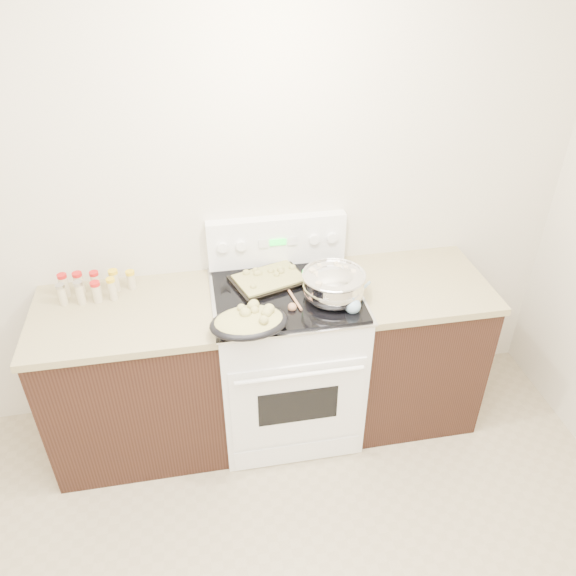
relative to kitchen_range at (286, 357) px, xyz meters
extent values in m
cube|color=beige|center=(-0.35, 0.35, 0.86)|extent=(4.00, 0.05, 2.70)
cube|color=black|center=(-0.83, 0.01, -0.05)|extent=(0.90, 0.64, 0.88)
cube|color=brown|center=(-0.83, 0.01, 0.41)|extent=(0.93, 0.67, 0.04)
cube|color=black|center=(0.73, 0.01, -0.05)|extent=(0.70, 0.64, 0.88)
cube|color=brown|center=(0.73, 0.01, 0.41)|extent=(0.73, 0.67, 0.04)
cube|color=white|center=(0.00, 0.00, -0.03)|extent=(0.76, 0.66, 0.92)
cube|color=white|center=(0.00, -0.34, -0.04)|extent=(0.70, 0.01, 0.55)
cube|color=black|center=(0.00, -0.35, -0.04)|extent=(0.42, 0.01, 0.22)
cylinder|color=white|center=(0.00, -0.38, 0.21)|extent=(0.65, 0.02, 0.02)
cube|color=white|center=(0.00, -0.34, -0.41)|extent=(0.70, 0.01, 0.14)
cube|color=silver|center=(0.00, 0.00, 0.44)|extent=(0.78, 0.68, 0.01)
cube|color=black|center=(0.00, 0.00, 0.45)|extent=(0.74, 0.64, 0.01)
cube|color=white|center=(0.00, 0.29, 0.59)|extent=(0.76, 0.07, 0.28)
cylinder|color=white|center=(-0.30, 0.24, 0.61)|extent=(0.06, 0.02, 0.06)
cylinder|color=white|center=(-0.20, 0.24, 0.61)|extent=(0.06, 0.02, 0.06)
cylinder|color=white|center=(0.20, 0.24, 0.61)|extent=(0.06, 0.02, 0.06)
cylinder|color=white|center=(0.30, 0.24, 0.61)|extent=(0.06, 0.02, 0.06)
cube|color=#19E533|center=(0.00, 0.25, 0.61)|extent=(0.09, 0.00, 0.04)
cube|color=silver|center=(-0.08, 0.25, 0.61)|extent=(0.05, 0.00, 0.05)
cube|color=silver|center=(0.08, 0.25, 0.61)|extent=(0.05, 0.00, 0.05)
ellipsoid|color=silver|center=(0.22, -0.10, 0.52)|extent=(0.35, 0.35, 0.19)
cylinder|color=silver|center=(0.22, -0.10, 0.46)|extent=(0.17, 0.17, 0.01)
torus|color=silver|center=(0.22, -0.10, 0.59)|extent=(0.32, 0.32, 0.02)
cylinder|color=silver|center=(0.22, -0.10, 0.54)|extent=(0.30, 0.30, 0.11)
cylinder|color=brown|center=(0.22, -0.10, 0.58)|extent=(0.28, 0.28, 0.00)
cube|color=#C3B390|center=(0.28, -0.13, 0.59)|extent=(0.03, 0.03, 0.02)
cube|color=#C3B390|center=(0.27, -0.03, 0.59)|extent=(0.03, 0.03, 0.03)
cube|color=#C3B390|center=(0.21, -0.12, 0.59)|extent=(0.03, 0.03, 0.02)
cube|color=#C3B390|center=(0.18, -0.11, 0.59)|extent=(0.04, 0.04, 0.03)
cube|color=#C3B390|center=(0.26, 0.01, 0.59)|extent=(0.02, 0.02, 0.02)
cube|color=#C3B390|center=(0.14, -0.07, 0.59)|extent=(0.03, 0.03, 0.02)
cube|color=#C3B390|center=(0.15, -0.10, 0.59)|extent=(0.02, 0.02, 0.02)
cube|color=#C3B390|center=(0.17, 0.01, 0.59)|extent=(0.02, 0.02, 0.02)
cube|color=#C3B390|center=(0.28, -0.07, 0.59)|extent=(0.03, 0.03, 0.02)
cube|color=#C3B390|center=(0.30, -0.04, 0.59)|extent=(0.02, 0.02, 0.02)
cube|color=#C3B390|center=(0.23, -0.11, 0.59)|extent=(0.02, 0.02, 0.02)
cube|color=#C3B390|center=(0.13, -0.04, 0.59)|extent=(0.03, 0.03, 0.02)
cube|color=#C3B390|center=(0.33, -0.09, 0.59)|extent=(0.03, 0.03, 0.02)
cube|color=#C3B390|center=(0.13, -0.17, 0.59)|extent=(0.04, 0.04, 0.03)
cube|color=#C3B390|center=(0.18, -0.05, 0.59)|extent=(0.03, 0.03, 0.02)
cube|color=#C3B390|center=(0.13, -0.03, 0.59)|extent=(0.03, 0.03, 0.02)
cube|color=#C3B390|center=(0.24, -0.10, 0.59)|extent=(0.04, 0.04, 0.03)
ellipsoid|color=black|center=(-0.23, -0.28, 0.49)|extent=(0.39, 0.28, 0.08)
ellipsoid|color=tan|center=(-0.23, -0.28, 0.51)|extent=(0.35, 0.26, 0.06)
sphere|color=tan|center=(-0.19, -0.21, 0.54)|extent=(0.05, 0.05, 0.05)
sphere|color=tan|center=(-0.17, -0.34, 0.54)|extent=(0.05, 0.05, 0.05)
sphere|color=tan|center=(-0.14, -0.28, 0.54)|extent=(0.05, 0.05, 0.05)
sphere|color=tan|center=(-0.20, -0.21, 0.54)|extent=(0.05, 0.05, 0.05)
sphere|color=tan|center=(-0.20, -0.25, 0.54)|extent=(0.04, 0.04, 0.04)
sphere|color=tan|center=(-0.24, -0.27, 0.54)|extent=(0.06, 0.06, 0.06)
sphere|color=tan|center=(-0.13, -0.26, 0.54)|extent=(0.05, 0.05, 0.05)
sphere|color=tan|center=(-0.25, -0.22, 0.54)|extent=(0.04, 0.04, 0.04)
cube|color=black|center=(-0.07, 0.10, 0.46)|extent=(0.44, 0.37, 0.02)
cube|color=tan|center=(-0.07, 0.10, 0.48)|extent=(0.39, 0.32, 0.02)
sphere|color=tan|center=(0.00, 0.15, 0.49)|extent=(0.04, 0.04, 0.04)
sphere|color=tan|center=(-0.17, 0.02, 0.49)|extent=(0.03, 0.03, 0.03)
sphere|color=tan|center=(-0.14, 0.18, 0.49)|extent=(0.03, 0.03, 0.03)
sphere|color=tan|center=(0.00, 0.14, 0.49)|extent=(0.03, 0.03, 0.03)
sphere|color=tan|center=(-0.19, 0.16, 0.49)|extent=(0.04, 0.04, 0.04)
sphere|color=tan|center=(-0.12, 0.15, 0.49)|extent=(0.04, 0.04, 0.04)
sphere|color=tan|center=(0.07, 0.17, 0.49)|extent=(0.04, 0.04, 0.04)
sphere|color=tan|center=(-0.14, 0.14, 0.49)|extent=(0.03, 0.03, 0.03)
sphere|color=tan|center=(-0.06, 0.16, 0.49)|extent=(0.04, 0.04, 0.04)
sphere|color=tan|center=(-0.03, 0.11, 0.49)|extent=(0.03, 0.03, 0.03)
cylinder|color=#AC744F|center=(0.02, -0.05, 0.46)|extent=(0.06, 0.27, 0.01)
sphere|color=#AC744F|center=(0.00, -0.16, 0.47)|extent=(0.04, 0.04, 0.04)
sphere|color=#7DA1BB|center=(0.29, -0.23, 0.48)|extent=(0.08, 0.08, 0.08)
cylinder|color=#7DA1BB|center=(0.36, -0.14, 0.51)|extent=(0.17, 0.22, 0.07)
cylinder|color=#BFB28C|center=(-1.13, 0.20, 0.49)|extent=(0.05, 0.05, 0.11)
cylinder|color=#B21414|center=(-1.13, 0.20, 0.55)|extent=(0.05, 0.05, 0.02)
cylinder|color=#BFB28C|center=(-1.05, 0.21, 0.48)|extent=(0.05, 0.05, 0.11)
cylinder|color=#B21414|center=(-1.05, 0.21, 0.55)|extent=(0.05, 0.05, 0.02)
cylinder|color=#BFB28C|center=(-0.97, 0.20, 0.48)|extent=(0.04, 0.04, 0.11)
cylinder|color=#B21414|center=(-0.97, 0.20, 0.55)|extent=(0.05, 0.05, 0.02)
cylinder|color=#BFB28C|center=(-0.87, 0.21, 0.48)|extent=(0.05, 0.05, 0.11)
cylinder|color=gold|center=(-0.87, 0.21, 0.54)|extent=(0.05, 0.05, 0.02)
cylinder|color=#BFB28C|center=(-0.79, 0.21, 0.47)|extent=(0.04, 0.04, 0.09)
cylinder|color=gold|center=(-0.79, 0.21, 0.53)|extent=(0.05, 0.05, 0.02)
cylinder|color=#BFB28C|center=(-1.13, 0.12, 0.48)|extent=(0.04, 0.04, 0.10)
cylinder|color=#B2B2B7|center=(-1.13, 0.12, 0.54)|extent=(0.04, 0.04, 0.02)
cylinder|color=#BFB28C|center=(-1.04, 0.12, 0.49)|extent=(0.04, 0.04, 0.11)
cylinder|color=#B2B2B7|center=(-1.04, 0.12, 0.55)|extent=(0.05, 0.05, 0.02)
cylinder|color=#BFB28C|center=(-0.96, 0.12, 0.48)|extent=(0.05, 0.05, 0.10)
cylinder|color=#B21414|center=(-0.96, 0.12, 0.54)|extent=(0.05, 0.05, 0.02)
cylinder|color=#BFB28C|center=(-0.88, 0.12, 0.48)|extent=(0.04, 0.04, 0.11)
cylinder|color=gold|center=(-0.88, 0.12, 0.55)|extent=(0.04, 0.04, 0.02)
camera|label=1|loc=(-0.42, -2.37, 2.10)|focal=35.00mm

